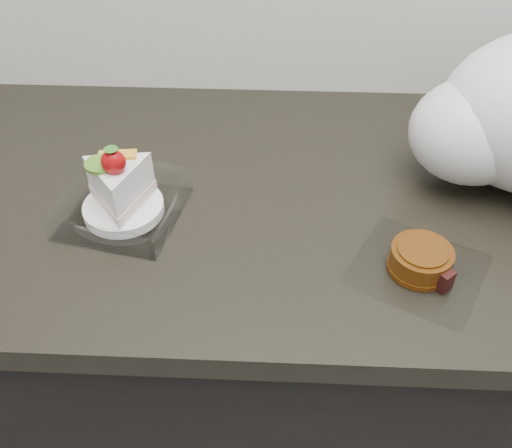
# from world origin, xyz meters

# --- Properties ---
(counter) EXTENTS (2.04, 0.64, 0.90)m
(counter) POSITION_xyz_m (0.00, 1.69, 0.45)
(counter) COLOR black
(counter) RESTS_ON ground
(cake_tray) EXTENTS (0.19, 0.19, 0.13)m
(cake_tray) POSITION_xyz_m (-0.33, 1.62, 0.93)
(cake_tray) COLOR white
(cake_tray) RESTS_ON counter
(mooncake_wrap) EXTENTS (0.22, 0.21, 0.04)m
(mooncake_wrap) POSITION_xyz_m (0.09, 1.53, 0.92)
(mooncake_wrap) COLOR white
(mooncake_wrap) RESTS_ON counter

